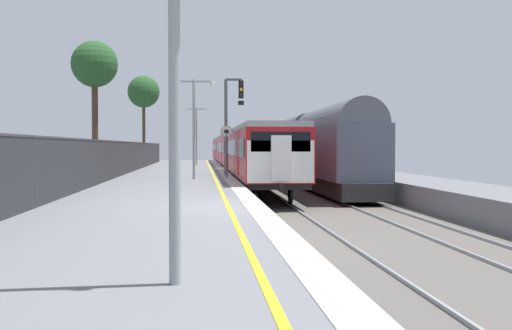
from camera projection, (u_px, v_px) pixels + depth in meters
name	position (u px, v px, depth m)	size (l,w,h in m)	color
ground	(335.00, 227.00, 16.98)	(17.40, 110.00, 1.21)	slate
commuter_train_at_platform	(235.00, 150.00, 55.87)	(2.83, 63.92, 3.81)	maroon
freight_train_adjacent_track	(283.00, 146.00, 53.18)	(2.60, 54.26, 4.78)	#232326
signal_gantry	(230.00, 115.00, 34.29)	(1.10, 0.24, 5.43)	#47474C
speed_limit_sign	(226.00, 145.00, 31.32)	(0.59, 0.08, 2.69)	#59595B
platform_lamp_near	(174.00, 1.00, 7.15)	(2.00, 0.20, 5.66)	#93999E
platform_lamp_mid	(194.00, 120.00, 30.35)	(2.00, 0.20, 4.95)	#93999E
platform_lamp_far	(196.00, 131.00, 53.54)	(2.00, 0.20, 4.99)	#93999E
platform_back_fence	(36.00, 170.00, 16.19)	(0.07, 99.00, 1.93)	#282B2D
background_tree_left	(94.00, 67.00, 37.11)	(2.81, 2.81, 8.02)	#473323
background_tree_centre	(143.00, 93.00, 55.15)	(2.88, 2.88, 8.00)	#473323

